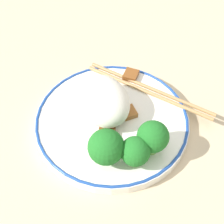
% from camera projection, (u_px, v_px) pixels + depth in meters
% --- Properties ---
extents(ground_plane, '(3.00, 3.00, 0.00)m').
position_uv_depth(ground_plane, '(112.00, 126.00, 0.64)').
color(ground_plane, '#C6B28E').
extents(plate, '(0.26, 0.26, 0.02)m').
position_uv_depth(plate, '(112.00, 122.00, 0.63)').
color(plate, white).
rests_on(plate, ground_plane).
extents(rice_mound, '(0.11, 0.08, 0.06)m').
position_uv_depth(rice_mound, '(103.00, 100.00, 0.62)').
color(rice_mound, white).
rests_on(rice_mound, plate).
extents(broccoli_back_left, '(0.06, 0.06, 0.06)m').
position_uv_depth(broccoli_back_left, '(106.00, 147.00, 0.55)').
color(broccoli_back_left, '#72AD4C').
rests_on(broccoli_back_left, plate).
extents(broccoli_back_center, '(0.05, 0.05, 0.05)m').
position_uv_depth(broccoli_back_center, '(134.00, 152.00, 0.55)').
color(broccoli_back_center, '#72AD4C').
rests_on(broccoli_back_center, plate).
extents(broccoli_back_right, '(0.05, 0.05, 0.06)m').
position_uv_depth(broccoli_back_right, '(153.00, 137.00, 0.56)').
color(broccoli_back_right, '#72AD4C').
rests_on(broccoli_back_right, plate).
extents(meat_near_front, '(0.04, 0.04, 0.01)m').
position_uv_depth(meat_near_front, '(131.00, 75.00, 0.69)').
color(meat_near_front, brown).
rests_on(meat_near_front, plate).
extents(meat_near_left, '(0.02, 0.02, 0.01)m').
position_uv_depth(meat_near_left, '(128.00, 111.00, 0.63)').
color(meat_near_left, '#995B28').
rests_on(meat_near_left, plate).
extents(meat_near_right, '(0.03, 0.04, 0.01)m').
position_uv_depth(meat_near_right, '(107.00, 133.00, 0.60)').
color(meat_near_right, brown).
rests_on(meat_near_right, plate).
extents(meat_near_back, '(0.03, 0.04, 0.01)m').
position_uv_depth(meat_near_back, '(95.00, 92.00, 0.66)').
color(meat_near_back, brown).
rests_on(meat_near_back, plate).
extents(chopsticks, '(0.21, 0.16, 0.01)m').
position_uv_depth(chopsticks, '(149.00, 90.00, 0.66)').
color(chopsticks, '#AD8451').
rests_on(chopsticks, plate).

